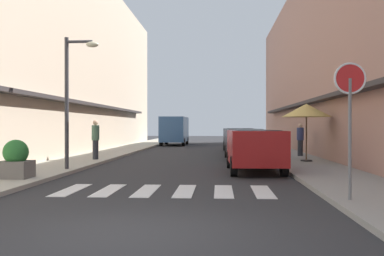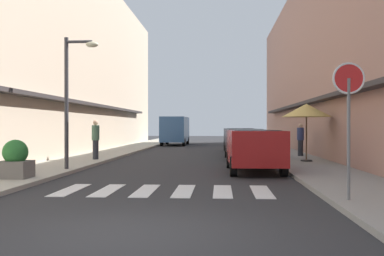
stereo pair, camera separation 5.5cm
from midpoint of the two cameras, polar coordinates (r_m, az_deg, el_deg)
name	(u,v)px [view 2 (the right image)]	position (r m, az deg, el deg)	size (l,w,h in m)	color
ground_plane	(195,156)	(24.16, 0.41, -3.55)	(96.48, 96.48, 0.00)	#2B2B2D
sidewalk_left	(106,154)	(24.90, -10.78, -3.31)	(2.47, 61.40, 0.12)	#ADA899
sidewalk_right	(286,155)	(24.38, 11.85, -3.38)	(2.47, 61.40, 0.12)	gray
building_row_left	(47,56)	(27.44, -17.82, 8.66)	(5.50, 41.47, 11.25)	#C6B299
building_row_right	(351,60)	(26.53, 19.57, 8.11)	(5.50, 41.47, 10.48)	#A87A6B
crosswalk	(165,191)	(11.23, -3.33, -7.93)	(5.20, 2.20, 0.01)	silver
parked_car_near	(254,146)	(15.81, 7.97, -2.22)	(1.89, 4.28, 1.47)	maroon
parked_car_mid	(245,140)	(21.51, 6.81, -1.57)	(1.91, 4.07, 1.47)	black
parked_car_far	(239,137)	(27.90, 6.07, -1.15)	(1.93, 4.53, 1.47)	black
delivery_van	(175,128)	(37.65, -2.10, -0.05)	(2.05, 5.42, 2.37)	#33598C
round_street_sign	(349,94)	(9.62, 19.36, 4.03)	(0.65, 0.07, 2.77)	slate
street_lamp	(72,87)	(16.15, -14.79, 5.04)	(1.19, 0.28, 4.54)	#38383D
cafe_umbrella	(306,111)	(19.56, 14.35, 2.14)	(2.07, 2.07, 2.42)	#262626
planter_corner	(15,160)	(13.85, -21.33, -3.83)	(0.83, 0.83, 1.10)	slate
pedestrian_walking_near	(301,139)	(22.94, 13.63, -1.35)	(0.34, 0.34, 1.62)	#282B33
pedestrian_walking_far	(96,139)	(20.54, -12.03, -1.31)	(0.34, 0.34, 1.75)	#282B33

